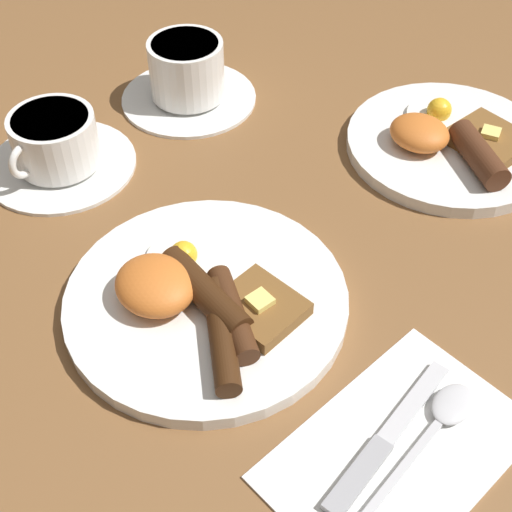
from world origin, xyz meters
name	(u,v)px	position (x,y,z in m)	size (l,w,h in m)	color
ground_plane	(207,306)	(0.00, 0.00, 0.00)	(3.00, 3.00, 0.00)	brown
breakfast_plate_near	(203,299)	(0.00, 0.00, 0.01)	(0.26, 0.26, 0.05)	white
breakfast_plate_far	(450,142)	(0.03, 0.36, 0.01)	(0.24, 0.24, 0.05)	white
teacup_near	(56,147)	(-0.27, 0.03, 0.03)	(0.17, 0.17, 0.07)	white
teacup_far	(188,76)	(-0.26, 0.22, 0.03)	(0.17, 0.17, 0.08)	white
napkin	(401,446)	(0.22, 0.00, 0.00)	(0.14, 0.21, 0.01)	white
knife	(383,443)	(0.21, -0.01, 0.01)	(0.03, 0.17, 0.01)	silver
spoon	(442,419)	(0.23, 0.04, 0.01)	(0.03, 0.16, 0.01)	silver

